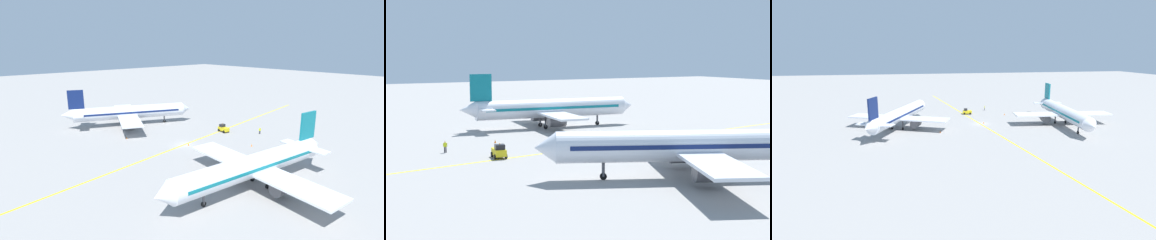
# 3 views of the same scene
# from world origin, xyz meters

# --- Properties ---
(ground_plane) EXTENTS (400.00, 400.00, 0.00)m
(ground_plane) POSITION_xyz_m (0.00, 0.00, 0.00)
(ground_plane) COLOR gray
(apron_yellow_centreline) EXTENTS (18.08, 118.75, 0.01)m
(apron_yellow_centreline) POSITION_xyz_m (0.00, 0.00, 0.00)
(apron_yellow_centreline) COLOR yellow
(apron_yellow_centreline) RESTS_ON ground
(airplane_at_gate) EXTENTS (28.39, 35.54, 10.60)m
(airplane_at_gate) POSITION_xyz_m (-23.29, 5.36, 3.71)
(airplane_at_gate) COLOR silver
(airplane_at_gate) RESTS_ON ground
(airplane_adjacent_stand) EXTENTS (27.72, 33.70, 10.60)m
(airplane_adjacent_stand) POSITION_xyz_m (23.18, 0.65, 3.71)
(airplane_adjacent_stand) COLOR silver
(airplane_adjacent_stand) RESTS_ON ground
(baggage_tug_white) EXTENTS (3.16, 2.06, 2.11)m
(baggage_tug_white) POSITION_xyz_m (1.14, -14.33, 0.90)
(baggage_tug_white) COLOR gold
(baggage_tug_white) RESTS_ON ground
(ground_crew_worker) EXTENTS (0.31, 0.56, 1.68)m
(ground_crew_worker) POSITION_xyz_m (-6.44, -19.77, 0.91)
(ground_crew_worker) COLOR #23232D
(ground_crew_worker) RESTS_ON ground
(traffic_cone_near_nose) EXTENTS (0.32, 0.32, 0.55)m
(traffic_cone_near_nose) POSITION_xyz_m (-10.91, -10.53, 0.28)
(traffic_cone_near_nose) COLOR orange
(traffic_cone_near_nose) RESTS_ON ground
(traffic_cone_mid_apron) EXTENTS (0.32, 0.32, 0.55)m
(traffic_cone_mid_apron) POSITION_xyz_m (12.69, 7.58, 0.28)
(traffic_cone_mid_apron) COLOR orange
(traffic_cone_mid_apron) RESTS_ON ground
(traffic_cone_by_wingtip) EXTENTS (0.32, 0.32, 0.55)m
(traffic_cone_by_wingtip) POSITION_xyz_m (-1.08, -0.30, 0.28)
(traffic_cone_by_wingtip) COLOR orange
(traffic_cone_by_wingtip) RESTS_ON ground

